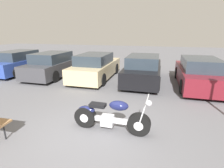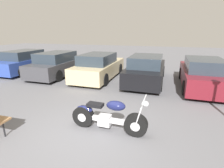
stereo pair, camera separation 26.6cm
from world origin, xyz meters
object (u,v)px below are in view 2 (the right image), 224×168
Objects in this scene: parked_car_dark_grey at (59,64)px; parked_car_maroon at (202,74)px; motorcycle at (107,117)px; parked_car_black at (146,70)px; parked_car_champagne at (99,67)px; parked_car_blue at (26,62)px.

parked_car_dark_grey and parked_car_maroon have the same top height.
parked_car_dark_grey is 1.00× the size of parked_car_maroon.
parked_car_black is at bearing 85.75° from motorcycle.
parked_car_maroon is at bearing 58.39° from motorcycle.
parked_car_dark_grey is at bearing -179.16° from parked_car_champagne.
parked_car_black is 2.70m from parked_car_maroon.
parked_car_blue is at bearing 175.32° from parked_car_dark_grey.
motorcycle is 0.47× the size of parked_car_black.
parked_car_champagne and parked_car_maroon have the same top height.
parked_car_dark_grey is 1.00× the size of parked_car_champagne.
parked_car_black is at bearing 0.68° from parked_car_dark_grey.
parked_car_champagne is at bearing 113.87° from motorcycle.
parked_car_dark_grey is (2.69, -0.22, 0.00)m from parked_car_blue.
parked_car_maroon is at bearing -2.02° from parked_car_blue.
parked_car_maroon is (10.76, -0.38, 0.00)m from parked_car_blue.
parked_car_blue and parked_car_champagne have the same top height.
parked_car_blue is 10.77m from parked_car_maroon.
parked_car_maroon is at bearing -4.74° from parked_car_black.
parked_car_champagne is at bearing 177.88° from parked_car_maroon.
parked_car_champagne is at bearing 0.84° from parked_car_dark_grey.
motorcycle is at bearing -121.61° from parked_car_maroon.
parked_car_blue is at bearing 177.98° from parked_car_maroon.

